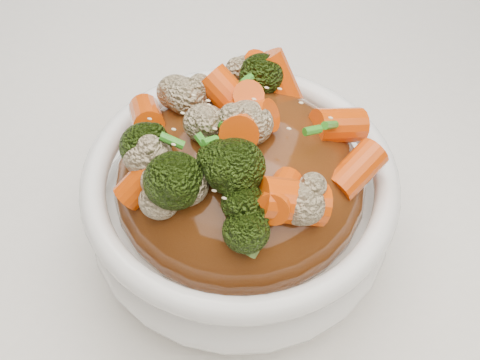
% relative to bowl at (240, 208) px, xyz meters
% --- Properties ---
extents(tablecloth, '(1.20, 0.80, 0.04)m').
position_rel_bowl_xyz_m(tablecloth, '(0.03, 0.03, -0.06)').
color(tablecloth, white).
rests_on(tablecloth, dining_table).
extents(bowl, '(0.25, 0.25, 0.08)m').
position_rel_bowl_xyz_m(bowl, '(0.00, 0.00, 0.00)').
color(bowl, white).
rests_on(bowl, tablecloth).
extents(sauce_base, '(0.20, 0.20, 0.09)m').
position_rel_bowl_xyz_m(sauce_base, '(0.00, 0.00, 0.03)').
color(sauce_base, '#53280E').
rests_on(sauce_base, bowl).
extents(carrots, '(0.20, 0.20, 0.05)m').
position_rel_bowl_xyz_m(carrots, '(0.00, 0.00, 0.08)').
color(carrots, '#E44B07').
rests_on(carrots, sauce_base).
extents(broccoli, '(0.20, 0.20, 0.04)m').
position_rel_bowl_xyz_m(broccoli, '(0.00, 0.00, 0.08)').
color(broccoli, black).
rests_on(broccoli, sauce_base).
extents(cauliflower, '(0.20, 0.20, 0.03)m').
position_rel_bowl_xyz_m(cauliflower, '(0.00, 0.00, 0.08)').
color(cauliflower, tan).
rests_on(cauliflower, sauce_base).
extents(scallions, '(0.15, 0.15, 0.02)m').
position_rel_bowl_xyz_m(scallions, '(0.00, 0.00, 0.09)').
color(scallions, '#328C20').
rests_on(scallions, sauce_base).
extents(sesame_seeds, '(0.18, 0.18, 0.01)m').
position_rel_bowl_xyz_m(sesame_seeds, '(0.00, 0.00, 0.09)').
color(sesame_seeds, beige).
rests_on(sesame_seeds, sauce_base).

